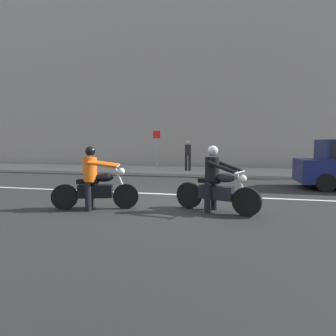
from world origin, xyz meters
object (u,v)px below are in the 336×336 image
(motorcycle_with_rider_black_leather, at_px, (216,185))
(motorcycle_with_rider_orange_stripe, at_px, (95,184))
(street_sign_post, at_px, (157,145))
(pedestrian_bystander, at_px, (188,153))

(motorcycle_with_rider_black_leather, xyz_separation_m, motorcycle_with_rider_orange_stripe, (-2.99, -0.39, -0.00))
(motorcycle_with_rider_black_leather, distance_m, motorcycle_with_rider_orange_stripe, 3.02)
(motorcycle_with_rider_black_leather, xyz_separation_m, street_sign_post, (-3.99, 9.34, 0.89))
(motorcycle_with_rider_orange_stripe, height_order, street_sign_post, street_sign_post)
(street_sign_post, xyz_separation_m, pedestrian_bystander, (1.98, -0.66, -0.43))
(motorcycle_with_rider_black_leather, relative_size, motorcycle_with_rider_orange_stripe, 0.99)
(street_sign_post, bearing_deg, motorcycle_with_rider_orange_stripe, -84.13)
(street_sign_post, bearing_deg, motorcycle_with_rider_black_leather, -66.86)
(motorcycle_with_rider_orange_stripe, distance_m, pedestrian_bystander, 9.14)
(pedestrian_bystander, bearing_deg, motorcycle_with_rider_black_leather, -76.98)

